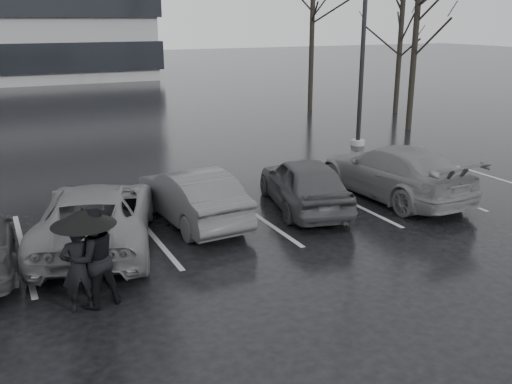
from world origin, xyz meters
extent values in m
plane|color=black|center=(0.00, 0.00, 0.00)|extent=(160.00, 160.00, 0.00)
imported|color=black|center=(1.99, 2.36, 0.70)|extent=(2.52, 4.36, 1.40)
imported|color=#2E2E31|center=(-1.03, 2.68, 0.67)|extent=(1.70, 4.17, 1.35)
imported|color=#4E4E50|center=(-3.45, 2.12, 0.70)|extent=(3.71, 5.52, 1.41)
imported|color=#4E4E50|center=(4.76, 2.15, 0.74)|extent=(2.27, 5.17, 1.48)
imported|color=black|center=(-4.30, -0.77, 0.80)|extent=(0.59, 0.40, 1.60)
imported|color=black|center=(-4.03, -0.70, 0.90)|extent=(1.01, 0.87, 1.81)
cylinder|color=black|center=(-4.14, -0.73, 0.79)|extent=(0.02, 0.02, 1.58)
cone|color=black|center=(-4.14, -0.73, 1.68)|extent=(1.09, 1.09, 0.28)
sphere|color=black|center=(-4.14, -0.73, 1.82)|extent=(0.05, 0.05, 0.05)
cylinder|color=gray|center=(7.94, 8.22, 0.11)|extent=(0.53, 0.53, 0.21)
cylinder|color=black|center=(7.94, 8.22, 4.81)|extent=(0.17, 0.17, 9.62)
cube|color=#A0A0A3|center=(-5.00, 2.50, 0.00)|extent=(0.12, 5.00, 0.00)
cube|color=#A0A0A3|center=(-2.20, 2.50, 0.00)|extent=(0.12, 5.00, 0.00)
cube|color=#A0A0A3|center=(0.60, 2.50, 0.00)|extent=(0.12, 5.00, 0.00)
cube|color=#A0A0A3|center=(3.40, 2.50, 0.00)|extent=(0.12, 5.00, 0.00)
cube|color=#A0A0A3|center=(6.20, 2.50, 0.00)|extent=(0.12, 5.00, 0.00)
cube|color=#A0A0A3|center=(9.00, 2.50, 0.00)|extent=(0.12, 5.00, 0.00)
cylinder|color=black|center=(12.00, 10.00, 4.00)|extent=(0.26, 0.26, 8.00)
cylinder|color=black|center=(14.50, 14.00, 3.50)|extent=(0.26, 0.26, 7.00)
cylinder|color=black|center=(11.00, 17.00, 4.25)|extent=(0.26, 0.26, 8.50)
camera|label=1|loc=(-5.45, -10.07, 4.87)|focal=40.00mm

